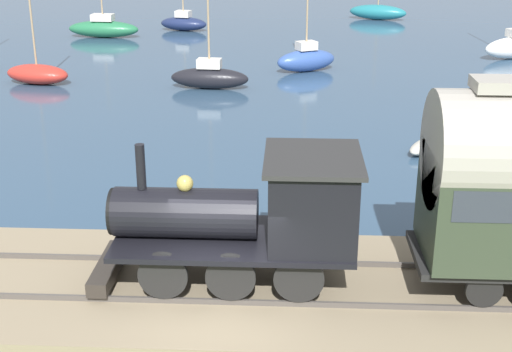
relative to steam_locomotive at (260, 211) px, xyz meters
The scene contains 11 objects.
ground_plane 2.44m from the steam_locomotive, 145.42° to the left, with size 200.00×200.00×0.00m, color #516B38.
harbor_water 43.00m from the steam_locomotive, ahead, with size 80.00×80.00×0.01m.
rail_embankment 2.06m from the steam_locomotive, 90.00° to the left, with size 5.28×56.00×0.49m.
steam_locomotive is the anchor object (origin of this frame).
sailboat_navy 38.20m from the steam_locomotive, 10.94° to the left, with size 2.14×3.68×5.77m.
sailboat_red 23.80m from the steam_locomotive, 30.60° to the left, with size 2.24×3.59×6.81m.
sailboat_blue 24.17m from the steam_locomotive, ahead, with size 2.69×3.60×8.13m.
sailboat_teal 44.37m from the steam_locomotive, ahead, with size 2.87×4.75×5.56m.
sailboat_green 36.48m from the steam_locomotive, 19.68° to the left, with size 1.90×4.98×5.14m.
sailboat_black 20.22m from the steam_locomotive, ahead, with size 1.46×3.90×6.06m.
rowboat_far_out 12.15m from the steam_locomotive, 27.51° to the right, with size 2.31×1.97×0.46m.
Camera 1 is at (-13.06, -1.30, 8.20)m, focal length 50.00 mm.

